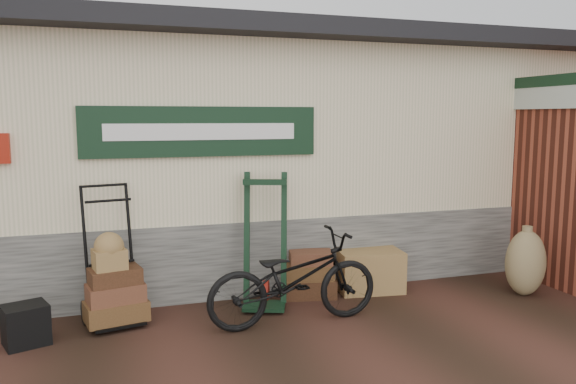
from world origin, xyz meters
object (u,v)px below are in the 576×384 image
(green_barrow, at_px, (265,241))
(bicycle, at_px, (294,274))
(suitcase_stack, at_px, (309,273))
(wicker_hamper, at_px, (369,271))
(porter_trolley, at_px, (110,253))
(black_trunk, at_px, (26,325))

(green_barrow, distance_m, bicycle, 0.67)
(suitcase_stack, relative_size, bicycle, 0.34)
(green_barrow, height_order, wicker_hamper, green_barrow)
(porter_trolley, xyz_separation_m, black_trunk, (-0.78, -0.37, -0.54))
(suitcase_stack, height_order, bicycle, bicycle)
(black_trunk, relative_size, bicycle, 0.21)
(green_barrow, height_order, suitcase_stack, green_barrow)
(porter_trolley, xyz_separation_m, suitcase_stack, (2.22, 0.15, -0.45))
(suitcase_stack, bearing_deg, bicycle, -119.75)
(suitcase_stack, bearing_deg, green_barrow, -163.22)
(wicker_hamper, relative_size, black_trunk, 2.02)
(porter_trolley, distance_m, wicker_hamper, 3.04)
(black_trunk, bearing_deg, wicker_hamper, 7.42)
(green_barrow, distance_m, black_trunk, 2.50)
(porter_trolley, height_order, suitcase_stack, porter_trolley)
(suitcase_stack, height_order, wicker_hamper, suitcase_stack)
(bicycle, bearing_deg, suitcase_stack, -32.05)
(porter_trolley, relative_size, suitcase_stack, 2.33)
(suitcase_stack, relative_size, black_trunk, 1.64)
(porter_trolley, height_order, black_trunk, porter_trolley)
(wicker_hamper, distance_m, black_trunk, 3.81)
(suitcase_stack, distance_m, bicycle, 0.95)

